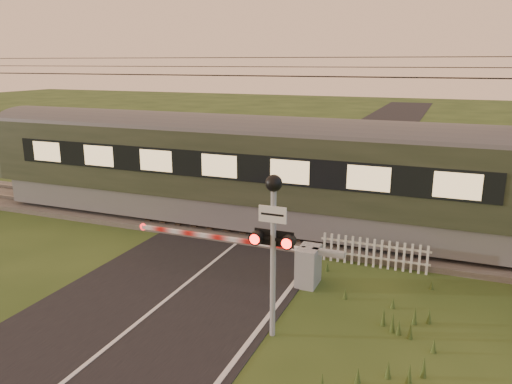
% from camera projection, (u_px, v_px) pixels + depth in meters
% --- Properties ---
extents(ground, '(160.00, 160.00, 0.00)m').
position_uv_depth(ground, '(157.00, 308.00, 12.48)').
color(ground, '#263C17').
rests_on(ground, ground).
extents(road, '(6.00, 140.00, 0.03)m').
position_uv_depth(road, '(153.00, 311.00, 12.26)').
color(road, black).
rests_on(road, ground).
extents(track_bed, '(140.00, 3.40, 0.39)m').
position_uv_depth(track_bed, '(255.00, 228.00, 18.30)').
color(track_bed, '#47423D').
rests_on(track_bed, ground).
extents(overhead_wires, '(120.00, 0.62, 0.62)m').
position_uv_depth(overhead_wires, '(255.00, 69.00, 16.87)').
color(overhead_wires, black).
rests_on(overhead_wires, ground).
extents(boom_gate, '(6.42, 0.84, 1.11)m').
position_uv_depth(boom_gate, '(299.00, 262.00, 13.74)').
color(boom_gate, gray).
rests_on(boom_gate, ground).
extents(crossing_signal, '(0.94, 0.37, 3.70)m').
position_uv_depth(crossing_signal, '(273.00, 228.00, 10.58)').
color(crossing_signal, gray).
rests_on(crossing_signal, ground).
extents(picket_fence, '(3.24, 0.07, 0.88)m').
position_uv_depth(picket_fence, '(374.00, 253.00, 14.84)').
color(picket_fence, silver).
rests_on(picket_fence, ground).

